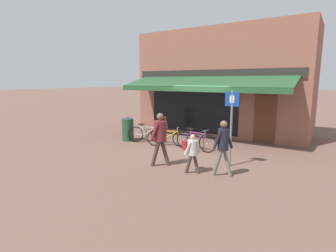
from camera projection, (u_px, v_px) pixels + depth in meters
ground_plane at (191, 148)px, 10.67m from camera, size 160.00×160.00×0.00m
shop_front at (222, 82)px, 13.64m from camera, size 8.62×4.87×5.22m
bike_rack_rail at (173, 134)px, 11.04m from camera, size 2.96×0.04×0.57m
bicycle_silver at (147, 134)px, 11.51m from camera, size 1.59×0.81×0.84m
bicycle_orange at (167, 138)px, 10.87m from camera, size 1.56×0.85×0.79m
bicycle_purple at (195, 141)px, 10.19m from camera, size 1.74×0.52×0.86m
pedestrian_adult at (160, 134)px, 8.26m from camera, size 0.56×0.72×1.72m
pedestrian_child at (192, 149)px, 7.64m from camera, size 0.50×0.49×1.18m
pedestrian_second_adult at (223, 142)px, 7.34m from camera, size 0.56×0.46×1.62m
litter_bin at (128, 129)px, 11.88m from camera, size 0.53×0.53×1.10m
parking_sign at (231, 120)px, 8.14m from camera, size 0.44×0.07×2.42m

